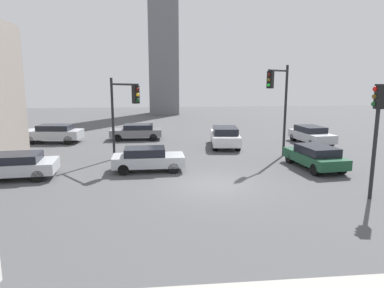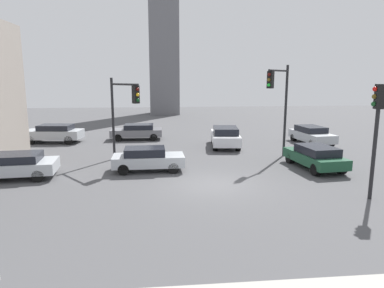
{
  "view_description": "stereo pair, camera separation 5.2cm",
  "coord_description": "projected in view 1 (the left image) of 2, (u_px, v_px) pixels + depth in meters",
  "views": [
    {
      "loc": [
        -2.63,
        -15.94,
        5.03
      ],
      "look_at": [
        -0.71,
        2.86,
        1.48
      ],
      "focal_mm": 32.62,
      "sensor_mm": 36.0,
      "label": 1
    },
    {
      "loc": [
        -2.58,
        -15.94,
        5.03
      ],
      "look_at": [
        -0.71,
        2.86,
        1.48
      ],
      "focal_mm": 32.62,
      "sensor_mm": 36.0,
      "label": 2
    }
  ],
  "objects": [
    {
      "name": "car_4",
      "position": [
        315.0,
        156.0,
        19.7
      ],
      "size": [
        2.28,
        4.32,
        1.32
      ],
      "rotation": [
        0.0,
        0.0,
        1.68
      ],
      "color": "#19472D",
      "rests_on": "ground_plane"
    },
    {
      "name": "skyline_tower",
      "position": [
        163.0,
        3.0,
        47.77
      ],
      "size": [
        4.09,
        4.09,
        30.57
      ],
      "primitive_type": "cube",
      "color": "slate",
      "rests_on": "ground_plane"
    },
    {
      "name": "car_5",
      "position": [
        54.0,
        133.0,
        27.63
      ],
      "size": [
        4.6,
        2.38,
        1.44
      ],
      "rotation": [
        0.0,
        0.0,
        3.03
      ],
      "color": "#ADB2B7",
      "rests_on": "ground_plane"
    },
    {
      "name": "car_6",
      "position": [
        148.0,
        159.0,
        19.2
      ],
      "size": [
        3.93,
        1.78,
        1.31
      ],
      "rotation": [
        0.0,
        0.0,
        0.02
      ],
      "color": "#ADB2B7",
      "rests_on": "ground_plane"
    },
    {
      "name": "ground_plane",
      "position": [
        213.0,
        185.0,
        16.78
      ],
      "size": [
        93.49,
        93.49,
        0.0
      ],
      "primitive_type": "plane",
      "color": "#4C4C4F"
    },
    {
      "name": "car_3",
      "position": [
        311.0,
        134.0,
        27.31
      ],
      "size": [
        2.29,
        4.36,
        1.36
      ],
      "rotation": [
        0.0,
        0.0,
        -1.46
      ],
      "color": "#ADB2B7",
      "rests_on": "ground_plane"
    },
    {
      "name": "traffic_light_1",
      "position": [
        279.0,
        95.0,
        21.5
      ],
      "size": [
        1.94,
        1.96,
        5.88
      ],
      "rotation": [
        0.0,
        0.0,
        -2.35
      ],
      "color": "black",
      "rests_on": "ground_plane"
    },
    {
      "name": "car_2",
      "position": [
        11.0,
        165.0,
        17.69
      ],
      "size": [
        4.69,
        2.44,
        1.28
      ],
      "rotation": [
        0.0,
        0.0,
        3.23
      ],
      "color": "#ADB2B7",
      "rests_on": "ground_plane"
    },
    {
      "name": "car_0",
      "position": [
        137.0,
        131.0,
        29.11
      ],
      "size": [
        4.24,
        1.9,
        1.28
      ],
      "rotation": [
        0.0,
        0.0,
        3.13
      ],
      "color": "slate",
      "rests_on": "ground_plane"
    },
    {
      "name": "traffic_light_0",
      "position": [
        124.0,
        105.0,
        20.59
      ],
      "size": [
        1.87,
        2.39,
        5.09
      ],
      "rotation": [
        0.0,
        0.0,
        -0.92
      ],
      "color": "black",
      "rests_on": "ground_plane"
    },
    {
      "name": "traffic_light_2",
      "position": [
        377.0,
        120.0,
        14.24
      ],
      "size": [
        0.48,
        0.37,
        4.82
      ],
      "rotation": [
        0.0,
        0.0,
        2.97
      ],
      "color": "black",
      "rests_on": "ground_plane"
    },
    {
      "name": "car_1",
      "position": [
        225.0,
        136.0,
        26.02
      ],
      "size": [
        2.48,
        4.7,
        1.5
      ],
      "rotation": [
        0.0,
        0.0,
        1.45
      ],
      "color": "silver",
      "rests_on": "ground_plane"
    }
  ]
}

